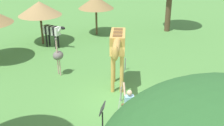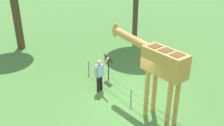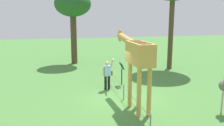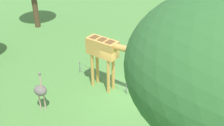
# 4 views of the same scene
# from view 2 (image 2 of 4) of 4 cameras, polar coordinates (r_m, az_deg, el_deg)

# --- Properties ---
(ground_plane) EXTENTS (60.00, 60.00, 0.00)m
(ground_plane) POSITION_cam_2_polar(r_m,az_deg,el_deg) (11.16, 4.49, -9.17)
(ground_plane) COLOR #4C843D
(giraffe) EXTENTS (3.81, 0.78, 3.30)m
(giraffe) POSITION_cam_2_polar(r_m,az_deg,el_deg) (9.45, 10.17, -0.12)
(giraffe) COLOR gold
(giraffe) RESTS_ON ground_plane
(visitor) EXTENTS (0.57, 0.57, 1.77)m
(visitor) POSITION_cam_2_polar(r_m,az_deg,el_deg) (11.65, -2.80, -2.35)
(visitor) COLOR black
(visitor) RESTS_ON ground_plane
(info_sign) EXTENTS (0.56, 0.21, 1.32)m
(info_sign) POSITION_cam_2_polar(r_m,az_deg,el_deg) (12.63, -0.80, 0.22)
(info_sign) COLOR black
(info_sign) RESTS_ON ground_plane
(wire_fence) EXTENTS (7.05, 0.05, 0.75)m
(wire_fence) POSITION_cam_2_polar(r_m,az_deg,el_deg) (10.90, 4.29, -7.53)
(wire_fence) COLOR slate
(wire_fence) RESTS_ON ground_plane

